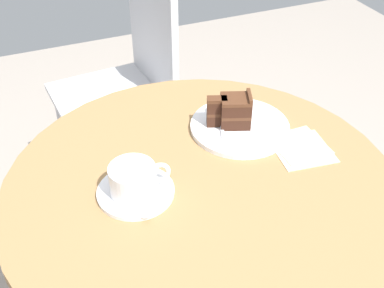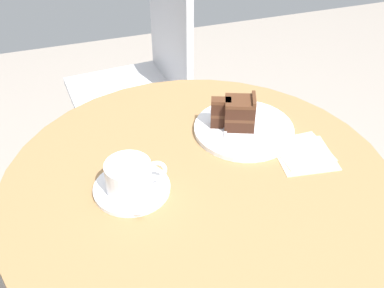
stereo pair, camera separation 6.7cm
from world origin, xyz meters
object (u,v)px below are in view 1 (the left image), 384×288
object	(u,v)px
cake_plate	(240,127)
cake_slice	(233,111)
teaspoon	(153,204)
cafe_chair	(131,73)
coffee_cup	(134,179)
fork	(220,115)
napkin	(301,148)
saucer	(136,192)

from	to	relation	value
cake_plate	cake_slice	bearing A→B (deg)	151.96
teaspoon	cafe_chair	distance (m)	0.86
cake_plate	cafe_chair	xyz separation A→B (m)	(-0.09, 0.65, -0.18)
coffee_cup	fork	xyz separation A→B (m)	(0.27, 0.17, -0.03)
fork	cake_plate	bearing A→B (deg)	-128.95
napkin	fork	bearing A→B (deg)	125.95
cake_plate	napkin	distance (m)	0.15
cake_plate	saucer	bearing A→B (deg)	-158.24
cafe_chair	cake_plate	bearing A→B (deg)	2.82
saucer	cafe_chair	size ratio (longest dim) A/B	0.17
saucer	fork	bearing A→B (deg)	32.09
cake_slice	napkin	xyz separation A→B (m)	(0.11, -0.13, -0.05)
fork	cafe_chair	bearing A→B (deg)	26.38
saucer	teaspoon	bearing A→B (deg)	-70.43
coffee_cup	fork	size ratio (longest dim) A/B	0.88
saucer	coffee_cup	distance (m)	0.04
coffee_cup	saucer	bearing A→B (deg)	59.49
saucer	napkin	bearing A→B (deg)	-0.33
cake_plate	cake_slice	size ratio (longest dim) A/B	2.16
saucer	napkin	xyz separation A→B (m)	(0.39, -0.00, -0.00)
cake_slice	napkin	bearing A→B (deg)	-49.35
cake_slice	napkin	distance (m)	0.18
cake_plate	cafe_chair	size ratio (longest dim) A/B	0.26
cafe_chair	fork	bearing A→B (deg)	0.74
cake_plate	napkin	size ratio (longest dim) A/B	1.66
coffee_cup	napkin	world-z (taller)	coffee_cup
saucer	cake_slice	distance (m)	0.31
napkin	coffee_cup	bearing A→B (deg)	-179.70
saucer	cake_slice	bearing A→B (deg)	24.47
saucer	coffee_cup	bearing A→B (deg)	-120.51
coffee_cup	cafe_chair	distance (m)	0.83
cafe_chair	saucer	bearing A→B (deg)	-19.98
coffee_cup	cake_plate	bearing A→B (deg)	22.31
saucer	cake_plate	xyz separation A→B (m)	(0.29, 0.12, 0.00)
napkin	saucer	bearing A→B (deg)	179.67
teaspoon	cake_plate	world-z (taller)	teaspoon
cake_slice	fork	distance (m)	0.05
teaspoon	napkin	bearing A→B (deg)	143.08
saucer	fork	distance (m)	0.31
coffee_cup	cake_slice	distance (m)	0.31
teaspoon	coffee_cup	bearing A→B (deg)	-111.26
saucer	cake_slice	size ratio (longest dim) A/B	1.44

